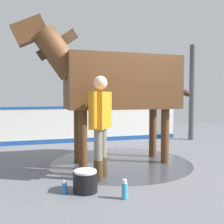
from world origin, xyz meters
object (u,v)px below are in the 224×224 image
bottle_shampoo (125,190)px  bottle_spray (64,188)px  handler (100,120)px  wash_bucket (85,181)px  horse (115,82)px

bottle_shampoo → bottle_spray: bearing=-94.2°
handler → bottle_spray: 1.17m
handler → wash_bucket: handler is taller
wash_bucket → bottle_spray: (0.11, -0.26, -0.07)m
handler → wash_bucket: size_ratio=4.84×
bottle_spray → handler: bearing=153.0°
horse → bottle_spray: (1.72, -0.46, -1.51)m
bottle_shampoo → bottle_spray: 0.82m
horse → handler: horse is taller
handler → bottle_spray: bearing=-108.1°
wash_bucket → horse: bearing=172.9°
wash_bucket → bottle_shampoo: size_ratio=1.33×
horse → bottle_shampoo: size_ratio=12.99×
handler → wash_bucket: bearing=-90.7°
bottle_spray → bottle_shampoo: bearing=85.8°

